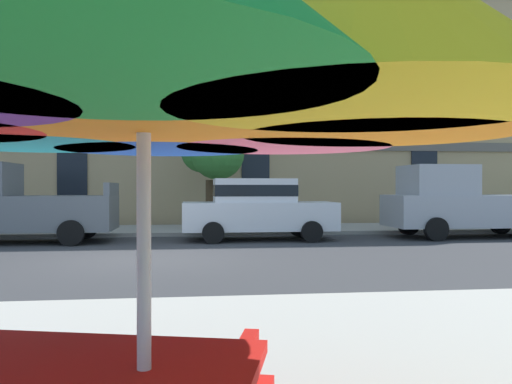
# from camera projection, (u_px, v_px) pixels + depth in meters

# --- Properties ---
(ground_plane) EXTENTS (120.00, 120.00, 0.00)m
(ground_plane) POSITION_uv_depth(u_px,v_px,m) (144.00, 259.00, 10.99)
(ground_plane) COLOR #38383A
(sidewalk_far) EXTENTS (56.00, 3.60, 0.12)m
(sidewalk_far) POSITION_uv_depth(u_px,v_px,m) (163.00, 230.00, 17.74)
(sidewalk_far) COLOR #9E998E
(sidewalk_far) RESTS_ON ground
(apartment_building) EXTENTS (41.80, 12.08, 16.00)m
(apartment_building) POSITION_uv_depth(u_px,v_px,m) (172.00, 58.00, 25.80)
(apartment_building) COLOR tan
(apartment_building) RESTS_ON ground
(pickup_gray) EXTENTS (5.10, 2.12, 2.20)m
(pickup_gray) POSITION_uv_depth(u_px,v_px,m) (10.00, 206.00, 14.18)
(pickup_gray) COLOR slate
(pickup_gray) RESTS_ON ground
(sedan_white) EXTENTS (4.40, 1.98, 1.78)m
(sedan_white) POSITION_uv_depth(u_px,v_px,m) (257.00, 207.00, 15.01)
(sedan_white) COLOR silver
(sedan_white) RESTS_ON ground
(pickup_silver) EXTENTS (5.10, 2.12, 2.20)m
(pickup_silver) POSITION_uv_depth(u_px,v_px,m) (463.00, 204.00, 15.78)
(pickup_silver) COLOR #A8AAB2
(pickup_silver) RESTS_ON ground
(street_tree_middle) EXTENTS (2.24, 2.16, 3.69)m
(street_tree_middle) POSITION_uv_depth(u_px,v_px,m) (212.00, 153.00, 18.22)
(street_tree_middle) COLOR #4C3823
(street_tree_middle) RESTS_ON ground
(patio_umbrella) EXTENTS (3.22, 3.22, 2.37)m
(patio_umbrella) POSITION_uv_depth(u_px,v_px,m) (144.00, 67.00, 2.14)
(patio_umbrella) COLOR silver
(patio_umbrella) RESTS_ON ground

